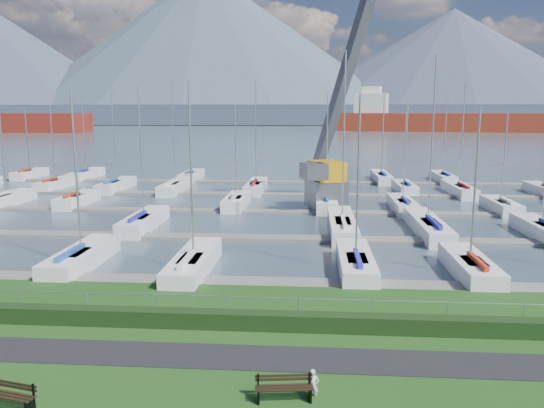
# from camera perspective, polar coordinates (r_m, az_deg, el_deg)

# --- Properties ---
(path) EXTENTS (160.00, 2.00, 0.04)m
(path) POSITION_cam_1_polar(r_m,az_deg,el_deg) (20.03, -3.28, -16.13)
(path) COLOR black
(path) RESTS_ON grass
(water) EXTENTS (800.00, 540.00, 0.20)m
(water) POSITION_cam_1_polar(r_m,az_deg,el_deg) (280.97, 3.75, 8.18)
(water) COLOR #3F505D
(hedge) EXTENTS (80.00, 0.70, 0.70)m
(hedge) POSITION_cam_1_polar(r_m,az_deg,el_deg) (22.24, -2.40, -12.40)
(hedge) COLOR black
(hedge) RESTS_ON grass
(fence) EXTENTS (80.00, 0.04, 0.04)m
(fence) POSITION_cam_1_polar(r_m,az_deg,el_deg) (22.30, -2.30, -9.99)
(fence) COLOR #96999E
(fence) RESTS_ON grass
(foothill) EXTENTS (900.00, 80.00, 12.00)m
(foothill) POSITION_cam_1_polar(r_m,az_deg,el_deg) (350.83, 3.87, 9.60)
(foothill) COLOR #3F4A5D
(foothill) RESTS_ON water
(mountains) EXTENTS (1190.00, 360.00, 115.00)m
(mountains) POSITION_cam_1_polar(r_m,az_deg,el_deg) (427.14, 5.03, 15.13)
(mountains) COLOR #435163
(mountains) RESTS_ON water
(docks) EXTENTS (90.00, 41.60, 0.25)m
(docks) POSITION_cam_1_polar(r_m,az_deg,el_deg) (47.74, 1.23, -0.87)
(docks) COLOR slate
(docks) RESTS_ON water
(bench_left) EXTENTS (1.85, 0.80, 0.85)m
(bench_left) POSITION_cam_1_polar(r_m,az_deg,el_deg) (18.64, -26.47, -17.93)
(bench_left) COLOR black
(bench_left) RESTS_ON grass
(bench_right) EXTENTS (1.84, 0.64, 0.85)m
(bench_right) POSITION_cam_1_polar(r_m,az_deg,el_deg) (17.27, 1.32, -19.16)
(bench_right) COLOR black
(bench_right) RESTS_ON grass
(person) EXTENTS (0.38, 0.25, 1.04)m
(person) POSITION_cam_1_polar(r_m,az_deg,el_deg) (17.46, 4.42, -18.45)
(person) COLOR silver
(person) RESTS_ON grass
(crane) EXTENTS (7.57, 12.98, 22.35)m
(crane) POSITION_cam_1_polar(r_m,az_deg,el_deg) (50.30, 6.42, 6.01)
(crane) COLOR #5A5C62
(crane) RESTS_ON water
(cargo_ship_mid) EXTENTS (92.80, 35.65, 21.50)m
(cargo_ship_mid) POSITION_cam_1_polar(r_m,az_deg,el_deg) (242.73, 17.12, 8.41)
(cargo_ship_mid) COLOR maroon
(cargo_ship_mid) RESTS_ON water
(sailboat_fleet) EXTENTS (75.88, 49.32, 13.64)m
(sailboat_fleet) POSITION_cam_1_polar(r_m,az_deg,el_deg) (49.45, 2.24, 6.01)
(sailboat_fleet) COLOR #1B1C97
(sailboat_fleet) RESTS_ON water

